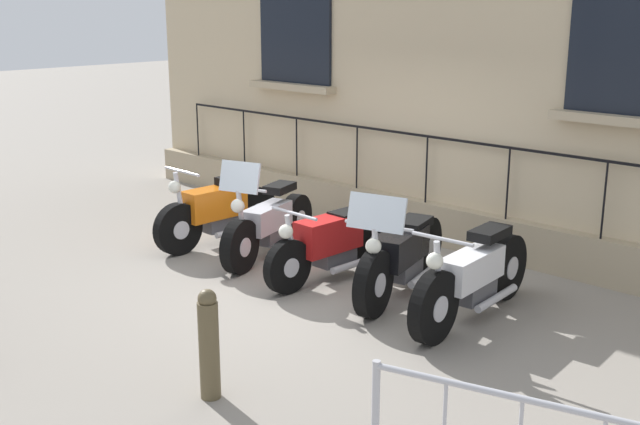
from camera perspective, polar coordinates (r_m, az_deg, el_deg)
ground_plane at (r=8.82m, az=-1.04°, el=-5.31°), size 60.00×60.00×0.00m
building_facade at (r=10.34m, az=9.57°, el=14.31°), size 0.82×11.37×6.10m
motorcycle_orange at (r=10.24m, az=-7.53°, el=0.08°), size 1.94×0.69×1.08m
motorcycle_silver at (r=9.65m, az=-3.80°, el=-0.90°), size 1.98×0.83×1.33m
motorcycle_red at (r=8.87m, az=0.82°, el=-2.28°), size 1.97×0.70×0.90m
motorcycle_black at (r=8.42m, az=5.97°, el=-3.18°), size 2.09×0.85×1.26m
motorcycle_white at (r=7.89m, az=11.15°, el=-4.76°), size 2.19×0.64×1.01m
bollard at (r=6.31m, az=-8.15°, el=-9.52°), size 0.17×0.17×0.93m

